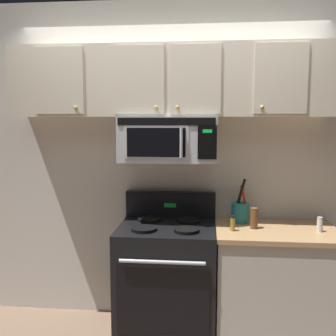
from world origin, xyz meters
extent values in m
cube|color=silver|center=(0.00, 0.79, 1.35)|extent=(5.20, 0.10, 2.70)
cube|color=black|center=(0.00, 0.42, 0.45)|extent=(0.76, 0.64, 0.90)
cube|color=black|center=(0.00, 0.09, 0.44)|extent=(0.67, 0.01, 0.52)
cylinder|color=#B7BABF|center=(0.00, 0.06, 0.74)|extent=(0.61, 0.03, 0.03)
cube|color=black|center=(0.00, 0.70, 1.01)|extent=(0.76, 0.07, 0.22)
cube|color=#19D83F|center=(0.00, 0.67, 1.01)|extent=(0.10, 0.00, 0.04)
cylinder|color=black|center=(-0.16, 0.28, 0.91)|extent=(0.19, 0.19, 0.02)
cylinder|color=black|center=(0.16, 0.28, 0.91)|extent=(0.19, 0.19, 0.02)
cylinder|color=black|center=(-0.16, 0.56, 0.91)|extent=(0.19, 0.19, 0.02)
cylinder|color=black|center=(0.16, 0.56, 0.91)|extent=(0.19, 0.19, 0.02)
cube|color=#B7BABF|center=(0.00, 0.54, 1.57)|extent=(0.76, 0.39, 0.35)
cube|color=black|center=(0.00, 0.35, 1.72)|extent=(0.73, 0.01, 0.06)
cube|color=#B7BABF|center=(-0.07, 0.35, 1.56)|extent=(0.49, 0.01, 0.25)
cube|color=black|center=(-0.08, 0.34, 1.56)|extent=(0.44, 0.01, 0.22)
cube|color=black|center=(0.30, 0.35, 1.56)|extent=(0.14, 0.01, 0.25)
cube|color=#19D83F|center=(0.30, 0.34, 1.65)|extent=(0.07, 0.00, 0.03)
cylinder|color=#B7BABF|center=(0.11, 0.32, 1.56)|extent=(0.02, 0.02, 0.23)
cube|color=beige|center=(0.00, 0.57, 2.02)|extent=(2.50, 0.33, 0.55)
cube|color=beige|center=(-0.83, 0.40, 2.02)|extent=(0.38, 0.01, 0.51)
sphere|color=tan|center=(-0.70, 0.39, 1.82)|extent=(0.03, 0.03, 0.03)
cube|color=beige|center=(-0.21, 0.40, 2.02)|extent=(0.38, 0.01, 0.51)
sphere|color=tan|center=(-0.08, 0.39, 1.82)|extent=(0.03, 0.03, 0.03)
cube|color=beige|center=(0.21, 0.40, 2.02)|extent=(0.38, 0.01, 0.51)
sphere|color=tan|center=(0.08, 0.39, 1.82)|extent=(0.03, 0.03, 0.03)
cube|color=beige|center=(0.83, 0.40, 2.02)|extent=(0.38, 0.01, 0.51)
sphere|color=tan|center=(0.70, 0.39, 1.82)|extent=(0.03, 0.03, 0.03)
cube|color=#BCB7AD|center=(0.84, 0.43, 0.43)|extent=(0.90, 0.62, 0.86)
cube|color=tan|center=(0.84, 0.43, 0.88)|extent=(0.93, 0.65, 0.03)
cylinder|color=teal|center=(0.58, 0.60, 0.98)|extent=(0.14, 0.14, 0.16)
cylinder|color=red|center=(0.60, 0.58, 1.10)|extent=(0.07, 0.03, 0.22)
cylinder|color=#A87A47|center=(0.57, 0.61, 1.12)|extent=(0.10, 0.02, 0.27)
cylinder|color=tan|center=(0.61, 0.61, 1.10)|extent=(0.05, 0.02, 0.23)
cylinder|color=black|center=(0.57, 0.59, 1.12)|extent=(0.08, 0.07, 0.28)
cylinder|color=white|center=(1.14, 0.38, 0.95)|extent=(0.04, 0.04, 0.09)
cylinder|color=#B7BABF|center=(1.14, 0.38, 1.00)|extent=(0.04, 0.04, 0.02)
cylinder|color=brown|center=(0.67, 0.42, 0.98)|extent=(0.06, 0.06, 0.16)
cylinder|color=olive|center=(0.50, 0.34, 0.95)|extent=(0.04, 0.04, 0.10)
cylinder|color=black|center=(0.50, 0.34, 1.01)|extent=(0.03, 0.03, 0.02)
camera|label=1|loc=(0.31, -2.54, 1.74)|focal=41.83mm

